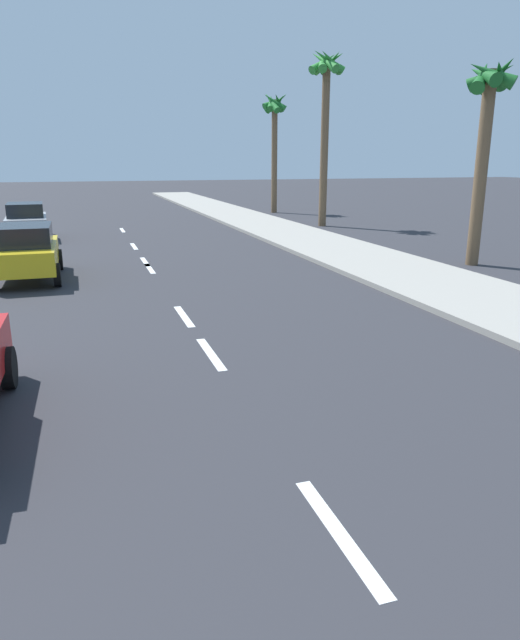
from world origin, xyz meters
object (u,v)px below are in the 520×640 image
at_px(palm_tree_far, 326,90).
at_px(parked_car_yellow, 27,251).
at_px(palm_tree_mid, 487,110).
at_px(palm_tree_distant, 275,119).
at_px(parked_car_silver, 26,220).

bearing_deg(palm_tree_far, parked_car_yellow, -143.42).
relative_size(palm_tree_mid, palm_tree_distant, 0.86).
bearing_deg(palm_tree_mid, palm_tree_distant, 89.84).
xyz_separation_m(palm_tree_far, palm_tree_distant, (0.16, 8.14, -0.82)).
bearing_deg(palm_tree_far, parked_car_silver, -175.80).
bearing_deg(parked_car_silver, palm_tree_mid, -40.08).
height_order(palm_tree_mid, palm_tree_far, palm_tree_far).
bearing_deg(parked_car_silver, palm_tree_far, 1.37).
distance_m(parked_car_silver, palm_tree_distant, 17.77).
relative_size(parked_car_silver, palm_tree_far, 0.45).
relative_size(palm_tree_far, palm_tree_distant, 1.14).
bearing_deg(palm_tree_far, palm_tree_distant, 88.84).
bearing_deg(palm_tree_distant, palm_tree_far, -91.16).
distance_m(palm_tree_mid, palm_tree_distant, 20.10).
distance_m(parked_car_yellow, parked_car_silver, 9.06).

